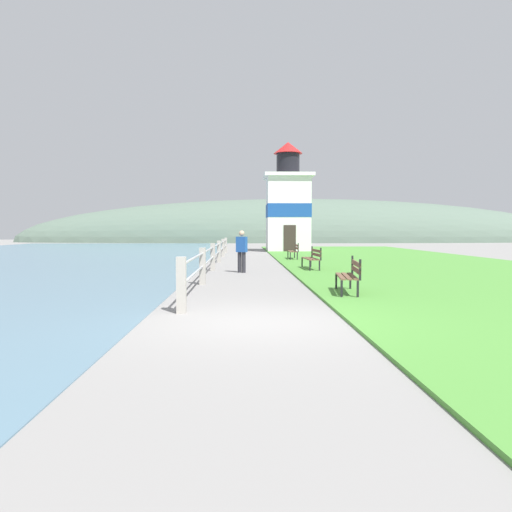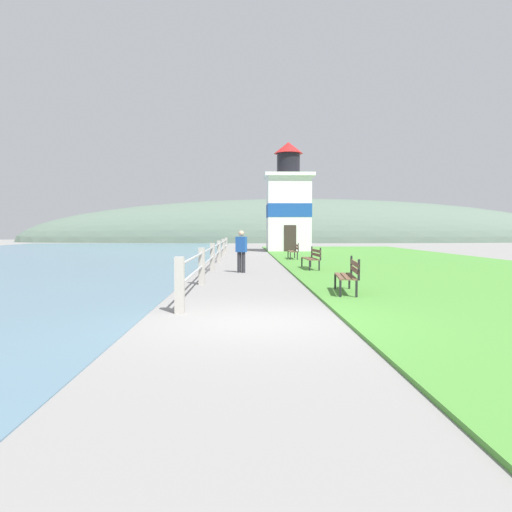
% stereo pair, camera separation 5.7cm
% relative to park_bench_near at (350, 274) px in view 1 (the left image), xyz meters
% --- Properties ---
extents(ground_plane, '(160.00, 160.00, 0.00)m').
position_rel_park_bench_near_xyz_m(ground_plane, '(-2.40, -3.61, -0.54)').
color(ground_plane, gray).
extents(grass_verge, '(12.00, 46.81, 0.06)m').
position_rel_park_bench_near_xyz_m(grass_verge, '(5.16, 12.00, -0.51)').
color(grass_verge, '#4C8E38').
rests_on(grass_verge, ground_plane).
extents(seawall_railing, '(0.18, 25.71, 1.10)m').
position_rel_park_bench_near_xyz_m(seawall_railing, '(-3.85, 10.16, 0.10)').
color(seawall_railing, '#A8A399').
rests_on(seawall_railing, ground_plane).
extents(park_bench_near, '(0.66, 1.77, 0.94)m').
position_rel_park_bench_near_xyz_m(park_bench_near, '(0.00, 0.00, 0.00)').
color(park_bench_near, brown).
rests_on(park_bench_near, ground_plane).
extents(park_bench_midway, '(0.55, 1.96, 0.94)m').
position_rel_park_bench_near_xyz_m(park_bench_midway, '(0.16, 7.71, 0.00)').
color(park_bench_midway, brown).
rests_on(park_bench_midway, ground_plane).
extents(park_bench_far, '(0.51, 1.86, 0.94)m').
position_rel_park_bench_near_xyz_m(park_bench_far, '(0.14, 14.82, 0.00)').
color(park_bench_far, brown).
rests_on(park_bench_far, ground_plane).
extents(lighthouse, '(3.69, 3.69, 8.33)m').
position_rel_park_bench_near_xyz_m(lighthouse, '(0.81, 26.00, 2.93)').
color(lighthouse, white).
rests_on(lighthouse, ground_plane).
extents(person_strolling, '(0.44, 0.36, 1.60)m').
position_rel_park_bench_near_xyz_m(person_strolling, '(-2.70, 6.67, 0.33)').
color(person_strolling, '#28282D').
rests_on(person_strolling, ground_plane).
extents(distant_hillside, '(80.00, 16.00, 12.00)m').
position_rel_park_bench_near_xyz_m(distant_hillside, '(5.60, 57.60, -0.54)').
color(distant_hillside, '#566B5B').
rests_on(distant_hillside, ground_plane).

